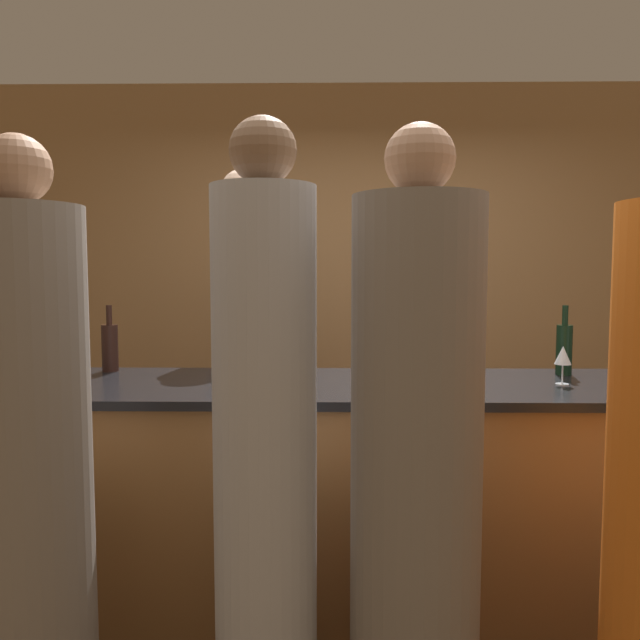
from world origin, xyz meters
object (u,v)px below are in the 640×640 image
at_px(bartender, 244,374).
at_px(wine_bottle_1, 564,348).
at_px(guest_2, 28,485).
at_px(guest_4, 265,470).
at_px(wine_bottle_0, 110,346).
at_px(guest_0, 416,480).

distance_m(bartender, wine_bottle_1, 1.60).
height_order(guest_2, wine_bottle_1, guest_2).
bearing_deg(guest_2, wine_bottle_1, 26.65).
bearing_deg(bartender, guest_4, 100.27).
relative_size(bartender, wine_bottle_0, 6.73).
xyz_separation_m(guest_0, guest_4, (-0.45, 0.01, 0.03)).
height_order(bartender, wine_bottle_1, bartender).
height_order(guest_0, wine_bottle_1, guest_0).
height_order(guest_4, wine_bottle_0, guest_4).
relative_size(guest_0, guest_2, 1.02).
relative_size(guest_2, wine_bottle_1, 6.18).
distance_m(guest_2, guest_4, 0.70).
height_order(bartender, guest_0, bartender).
distance_m(guest_4, wine_bottle_0, 1.31).
height_order(guest_0, guest_2, guest_0).
xyz_separation_m(guest_4, wine_bottle_0, (-0.81, 0.99, 0.25)).
bearing_deg(bartender, wine_bottle_1, 159.90).
bearing_deg(guest_0, bartender, 115.70).
distance_m(guest_2, wine_bottle_0, 1.07).
xyz_separation_m(guest_4, wine_bottle_1, (1.22, 0.93, 0.25)).
distance_m(bartender, wine_bottle_0, 0.76).
relative_size(guest_4, wine_bottle_1, 6.36).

